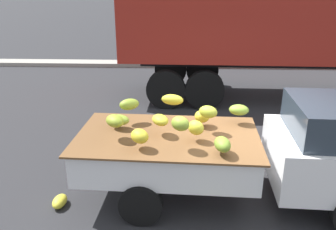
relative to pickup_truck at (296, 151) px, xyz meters
name	(u,v)px	position (x,y,z in m)	size (l,w,h in m)	color
ground	(236,190)	(-0.82, 0.24, -0.88)	(220.00, 220.00, 0.00)	#28282B
curb_strip	(206,65)	(-0.82, 9.65, -0.80)	(80.00, 0.80, 0.16)	gray
pickup_truck	(296,151)	(0.00, 0.00, 0.00)	(5.12, 1.94, 1.70)	white
semi_trailer	(332,12)	(2.39, 5.52, 1.66)	(12.05, 2.82, 3.95)	maroon
fallen_banana_bunch_near_tailgate	(60,201)	(-3.69, -0.34, -0.80)	(0.35, 0.21, 0.17)	gold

